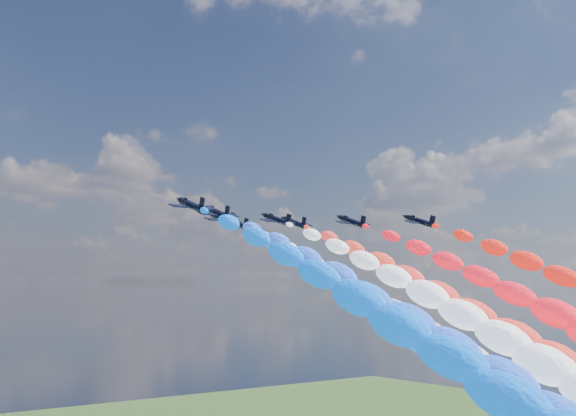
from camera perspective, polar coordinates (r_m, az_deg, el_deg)
jet_0 at (r=133.31m, az=-7.24°, el=0.24°), size 8.43×11.35×5.43m
trail_0 at (r=90.67m, az=10.17°, el=-11.05°), size 7.21×105.73×48.92m
jet_1 at (r=147.15m, az=-5.32°, el=-0.32°), size 8.51×11.41×5.43m
trail_1 at (r=105.27m, az=10.50°, el=-10.27°), size 7.21×105.73×48.92m
jet_2 at (r=160.95m, az=-4.93°, el=-0.77°), size 8.50×11.40×5.43m
trail_2 at (r=118.89m, az=9.17°, el=-9.74°), size 7.21×105.73×48.92m
jet_3 at (r=163.50m, az=-0.84°, el=-0.86°), size 8.83×11.63×5.43m
trail_3 at (r=124.25m, az=14.23°, el=-9.46°), size 7.21×105.73×48.92m
jet_4 at (r=174.41m, az=-3.89°, el=-1.14°), size 8.60×11.47×5.43m
trail_4 at (r=132.69m, az=9.08°, el=-9.30°), size 7.21×105.73×48.92m
jet_5 at (r=171.37m, az=0.46°, el=-1.08°), size 8.77×11.59×5.43m
trail_5 at (r=132.83m, az=14.97°, el=-9.17°), size 7.21×105.73×48.92m
jet_6 at (r=168.75m, az=4.75°, el=-0.99°), size 8.48×11.39×5.43m
trail_6 at (r=133.59m, az=20.63°, el=-8.99°), size 7.21×105.73×48.92m
jet_7 at (r=169.89m, az=9.76°, el=-0.96°), size 8.47×11.38×5.43m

